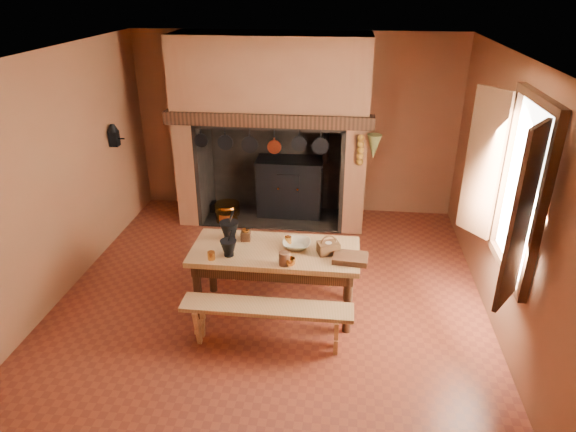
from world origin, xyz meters
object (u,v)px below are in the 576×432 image
object	(u,v)px
coffee_grinder	(246,235)
bench_front	(267,316)
work_table	(275,259)
mixing_bowl	(297,244)
iron_range	(290,186)
wicker_basket	(328,247)

from	to	relation	value
coffee_grinder	bench_front	bearing A→B (deg)	-69.26
work_table	bench_front	xyz separation A→B (m)	(0.00, -0.63, -0.30)
bench_front	mixing_bowl	bearing A→B (deg)	72.01
mixing_bowl	work_table	bearing A→B (deg)	-163.37
iron_range	mixing_bowl	bearing A→B (deg)	-82.11
bench_front	mixing_bowl	distance (m)	0.87
work_table	coffee_grinder	distance (m)	0.44
bench_front	wicker_basket	xyz separation A→B (m)	(0.58, 0.62, 0.50)
wicker_basket	mixing_bowl	bearing A→B (deg)	146.78
work_table	wicker_basket	size ratio (longest dim) A/B	6.94
wicker_basket	work_table	bearing A→B (deg)	158.75
coffee_grinder	mixing_bowl	bearing A→B (deg)	-13.36
work_table	bench_front	bearing A→B (deg)	-90.00
iron_range	mixing_bowl	xyz separation A→B (m)	(0.36, -2.56, 0.35)
iron_range	coffee_grinder	world-z (taller)	iron_range
bench_front	coffee_grinder	size ratio (longest dim) A/B	10.59
bench_front	wicker_basket	world-z (taller)	wicker_basket
coffee_grinder	wicker_basket	world-z (taller)	wicker_basket
iron_range	wicker_basket	bearing A→B (deg)	-75.04
wicker_basket	coffee_grinder	bearing A→B (deg)	148.93
bench_front	iron_range	bearing A→B (deg)	92.24
coffee_grinder	wicker_basket	xyz separation A→B (m)	(0.94, -0.19, 0.01)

